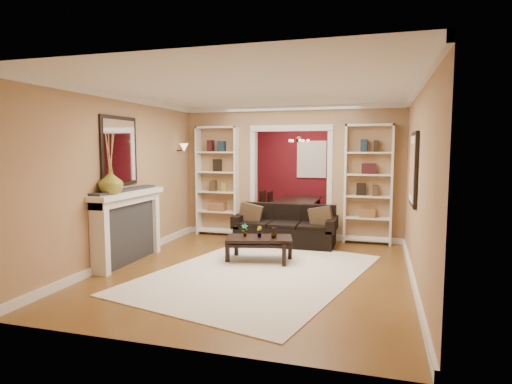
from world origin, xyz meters
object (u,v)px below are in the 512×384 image
(dining_table, at_px, (298,213))
(sofa, at_px, (285,225))
(bookshelf_left, at_px, (218,181))
(bookshelf_right, at_px, (368,184))
(fireplace, at_px, (129,227))
(coffee_table, at_px, (259,249))

(dining_table, bearing_deg, sofa, -176.18)
(bookshelf_left, bearing_deg, bookshelf_right, 0.00)
(bookshelf_right, bearing_deg, fireplace, -145.20)
(sofa, distance_m, coffee_table, 1.31)
(dining_table, bearing_deg, fireplace, 153.63)
(coffee_table, height_order, dining_table, dining_table)
(dining_table, bearing_deg, coffee_table, 179.82)
(dining_table, bearing_deg, bookshelf_right, -132.40)
(sofa, distance_m, dining_table, 2.09)
(coffee_table, bearing_deg, bookshelf_right, 34.26)
(bookshelf_left, distance_m, fireplace, 2.65)
(bookshelf_left, distance_m, dining_table, 2.25)
(sofa, distance_m, fireplace, 2.90)
(bookshelf_right, bearing_deg, sofa, -158.90)
(bookshelf_left, relative_size, fireplace, 1.35)
(bookshelf_left, xyz_separation_m, dining_table, (1.46, 1.50, -0.84))
(coffee_table, bearing_deg, dining_table, 75.52)
(bookshelf_left, height_order, dining_table, bookshelf_left)
(sofa, distance_m, bookshelf_left, 1.87)
(coffee_table, xyz_separation_m, dining_table, (0.01, 3.37, 0.11))
(coffee_table, distance_m, dining_table, 3.37)
(coffee_table, height_order, bookshelf_left, bookshelf_left)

